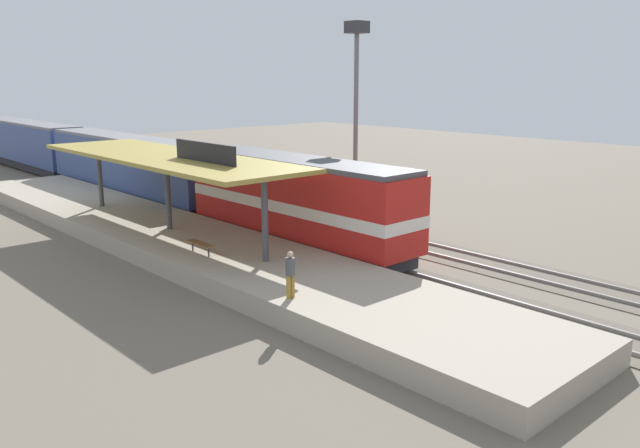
{
  "coord_description": "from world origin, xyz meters",
  "views": [
    {
      "loc": [
        -20.67,
        -28.91,
        8.62
      ],
      "look_at": [
        -1.38,
        -7.91,
        2.0
      ],
      "focal_mm": 36.21,
      "sensor_mm": 36.0,
      "label": 1
    }
  ],
  "objects_px": {
    "locomotive": "(297,201)",
    "person_waiting": "(290,272)",
    "passenger_carriage_front": "(131,166)",
    "freight_car": "(314,189)",
    "passenger_carriage_rear": "(27,144)",
    "light_mast": "(356,78)",
    "platform_bench": "(200,244)"
  },
  "relations": [
    {
      "from": "locomotive",
      "to": "passenger_carriage_front",
      "type": "bearing_deg",
      "value": 90.0
    },
    {
      "from": "passenger_carriage_front",
      "to": "person_waiting",
      "type": "height_order",
      "value": "passenger_carriage_front"
    },
    {
      "from": "passenger_carriage_rear",
      "to": "passenger_carriage_front",
      "type": "bearing_deg",
      "value": -90.0
    },
    {
      "from": "passenger_carriage_rear",
      "to": "light_mast",
      "type": "bearing_deg",
      "value": -77.52
    },
    {
      "from": "platform_bench",
      "to": "freight_car",
      "type": "relative_size",
      "value": 0.14
    },
    {
      "from": "freight_car",
      "to": "person_waiting",
      "type": "distance_m",
      "value": 16.11
    },
    {
      "from": "platform_bench",
      "to": "locomotive",
      "type": "relative_size",
      "value": 0.12
    },
    {
      "from": "freight_car",
      "to": "light_mast",
      "type": "height_order",
      "value": "light_mast"
    },
    {
      "from": "locomotive",
      "to": "person_waiting",
      "type": "xyz_separation_m",
      "value": [
        -6.78,
        -7.54,
        -0.56
      ]
    },
    {
      "from": "freight_car",
      "to": "locomotive",
      "type": "bearing_deg",
      "value": -140.05
    },
    {
      "from": "light_mast",
      "to": "person_waiting",
      "type": "relative_size",
      "value": 6.84
    },
    {
      "from": "platform_bench",
      "to": "freight_car",
      "type": "bearing_deg",
      "value": 22.02
    },
    {
      "from": "freight_car",
      "to": "light_mast",
      "type": "xyz_separation_m",
      "value": [
        3.2,
        -0.29,
        6.43
      ]
    },
    {
      "from": "passenger_carriage_front",
      "to": "passenger_carriage_rear",
      "type": "height_order",
      "value": "same"
    },
    {
      "from": "passenger_carriage_front",
      "to": "person_waiting",
      "type": "distance_m",
      "value": 26.43
    },
    {
      "from": "passenger_carriage_rear",
      "to": "person_waiting",
      "type": "relative_size",
      "value": 11.7
    },
    {
      "from": "locomotive",
      "to": "platform_bench",
      "type": "bearing_deg",
      "value": -175.86
    },
    {
      "from": "platform_bench",
      "to": "passenger_carriage_rear",
      "type": "distance_m",
      "value": 39.7
    },
    {
      "from": "passenger_carriage_front",
      "to": "light_mast",
      "type": "distance_m",
      "value": 17.5
    },
    {
      "from": "locomotive",
      "to": "person_waiting",
      "type": "bearing_deg",
      "value": -131.98
    },
    {
      "from": "locomotive",
      "to": "freight_car",
      "type": "xyz_separation_m",
      "value": [
        4.6,
        3.85,
        -0.44
      ]
    },
    {
      "from": "person_waiting",
      "to": "locomotive",
      "type": "bearing_deg",
      "value": 48.02
    },
    {
      "from": "locomotive",
      "to": "passenger_carriage_rear",
      "type": "height_order",
      "value": "locomotive"
    },
    {
      "from": "locomotive",
      "to": "light_mast",
      "type": "relative_size",
      "value": 1.23
    },
    {
      "from": "light_mast",
      "to": "passenger_carriage_front",
      "type": "bearing_deg",
      "value": 118.39
    },
    {
      "from": "freight_car",
      "to": "light_mast",
      "type": "bearing_deg",
      "value": -5.12
    },
    {
      "from": "passenger_carriage_front",
      "to": "freight_car",
      "type": "bearing_deg",
      "value": -71.99
    },
    {
      "from": "platform_bench",
      "to": "freight_car",
      "type": "height_order",
      "value": "freight_car"
    },
    {
      "from": "passenger_carriage_front",
      "to": "locomotive",
      "type": "bearing_deg",
      "value": -90.0
    },
    {
      "from": "light_mast",
      "to": "person_waiting",
      "type": "height_order",
      "value": "light_mast"
    },
    {
      "from": "locomotive",
      "to": "person_waiting",
      "type": "distance_m",
      "value": 10.16
    },
    {
      "from": "light_mast",
      "to": "person_waiting",
      "type": "bearing_deg",
      "value": -142.71
    }
  ]
}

